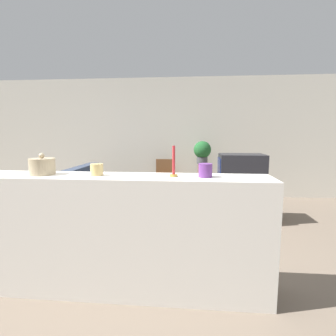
# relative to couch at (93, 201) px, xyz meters

# --- Properties ---
(ground_plane) EXTENTS (14.00, 14.00, 0.00)m
(ground_plane) POSITION_rel_couch_xyz_m (0.94, -1.58, -0.30)
(ground_plane) COLOR #756656
(wall_back) EXTENTS (9.00, 0.06, 2.70)m
(wall_back) POSITION_rel_couch_xyz_m (0.94, 1.85, 1.05)
(wall_back) COLOR beige
(wall_back) RESTS_ON ground_plane
(couch) EXTENTS (0.96, 1.98, 0.85)m
(couch) POSITION_rel_couch_xyz_m (0.00, 0.00, 0.00)
(couch) COLOR #384256
(couch) RESTS_ON ground_plane
(tv_stand) EXTENTS (0.90, 0.55, 0.55)m
(tv_stand) POSITION_rel_couch_xyz_m (2.50, 0.10, -0.02)
(tv_stand) COLOR brown
(tv_stand) RESTS_ON ground_plane
(television) EXTENTS (0.73, 0.51, 0.56)m
(television) POSITION_rel_couch_xyz_m (2.49, 0.10, 0.53)
(television) COLOR #232328
(television) RESTS_ON tv_stand
(wooden_chair) EXTENTS (0.44, 0.44, 0.88)m
(wooden_chair) POSITION_rel_couch_xyz_m (1.08, 1.43, 0.19)
(wooden_chair) COLOR brown
(wooden_chair) RESTS_ON ground_plane
(plant_stand) EXTENTS (0.18, 0.18, 0.81)m
(plant_stand) POSITION_rel_couch_xyz_m (1.90, 1.34, 0.11)
(plant_stand) COLOR brown
(plant_stand) RESTS_ON ground_plane
(potted_plant) EXTENTS (0.37, 0.37, 0.48)m
(potted_plant) POSITION_rel_couch_xyz_m (1.90, 1.34, 0.78)
(potted_plant) COLOR #4C4C51
(potted_plant) RESTS_ON plant_stand
(foreground_counter) EXTENTS (2.89, 0.44, 1.08)m
(foreground_counter) POSITION_rel_couch_xyz_m (0.94, -2.00, 0.24)
(foreground_counter) COLOR white
(foreground_counter) RESTS_ON ground_plane
(decorative_bowl) EXTENTS (0.22, 0.22, 0.20)m
(decorative_bowl) POSITION_rel_couch_xyz_m (0.34, -2.00, 0.85)
(decorative_bowl) COLOR tan
(decorative_bowl) RESTS_ON foreground_counter
(candle_jar) EXTENTS (0.11, 0.11, 0.10)m
(candle_jar) POSITION_rel_couch_xyz_m (0.85, -2.00, 0.83)
(candle_jar) COLOR tan
(candle_jar) RESTS_ON foreground_counter
(candlestick) EXTENTS (0.07, 0.07, 0.27)m
(candlestick) POSITION_rel_couch_xyz_m (1.53, -2.00, 0.87)
(candlestick) COLOR #B7933D
(candlestick) RESTS_ON foreground_counter
(coffee_tin) EXTENTS (0.12, 0.12, 0.12)m
(coffee_tin) POSITION_rel_couch_xyz_m (1.80, -2.00, 0.84)
(coffee_tin) COLOR #66337F
(coffee_tin) RESTS_ON foreground_counter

